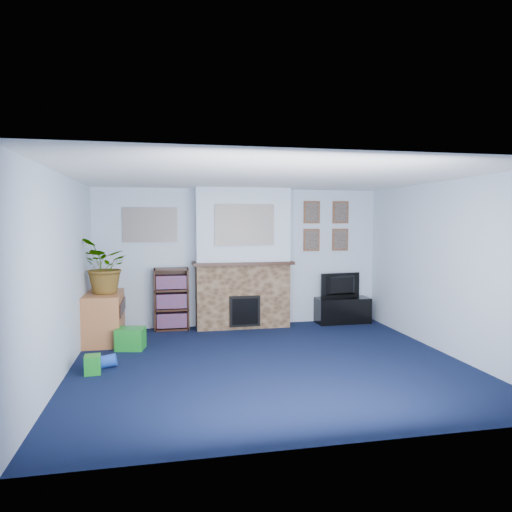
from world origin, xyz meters
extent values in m
cube|color=black|center=(0.00, 0.00, 0.00)|extent=(5.00, 4.50, 0.01)
cube|color=white|center=(0.00, 0.00, 2.40)|extent=(5.00, 4.50, 0.01)
cube|color=silver|center=(0.00, 2.25, 1.20)|extent=(5.00, 0.04, 2.40)
cube|color=silver|center=(0.00, -2.25, 1.20)|extent=(5.00, 0.04, 2.40)
cube|color=silver|center=(-2.50, 0.00, 1.20)|extent=(0.04, 4.50, 2.40)
cube|color=silver|center=(2.50, 0.00, 1.20)|extent=(0.04, 4.50, 2.40)
cube|color=brown|center=(0.00, 2.05, 0.55)|extent=(1.60, 0.40, 1.10)
cube|color=brown|center=(0.00, 2.05, 1.75)|extent=(1.60, 0.40, 1.30)
cube|color=brown|center=(0.00, 2.02, 1.12)|extent=(1.72, 0.50, 0.05)
cube|color=brown|center=(0.00, 1.84, 0.32)|extent=(0.52, 0.08, 0.52)
cube|color=brown|center=(0.00, 1.80, 0.32)|extent=(0.44, 0.02, 0.44)
cube|color=gray|center=(0.00, 1.84, 1.78)|extent=(1.00, 0.03, 0.68)
cube|color=gray|center=(-1.55, 2.23, 1.78)|extent=(0.90, 0.03, 0.58)
cube|color=brown|center=(1.30, 2.23, 2.00)|extent=(0.30, 0.03, 0.40)
cube|color=brown|center=(1.85, 2.23, 2.00)|extent=(0.30, 0.03, 0.40)
cube|color=brown|center=(1.30, 2.23, 1.50)|extent=(0.30, 0.03, 0.40)
cube|color=brown|center=(1.85, 2.23, 1.50)|extent=(0.30, 0.03, 0.40)
cube|color=black|center=(1.83, 2.03, 0.23)|extent=(0.96, 0.40, 0.46)
imported|color=black|center=(1.83, 2.05, 0.68)|extent=(0.77, 0.19, 0.44)
cube|color=black|center=(-1.21, 2.23, 0.53)|extent=(0.58, 0.02, 1.05)
cube|color=black|center=(-1.49, 2.10, 0.53)|extent=(0.03, 0.28, 1.05)
cube|color=black|center=(-0.94, 2.10, 0.53)|extent=(0.03, 0.28, 1.05)
cube|color=black|center=(-1.21, 2.10, 0.01)|extent=(0.56, 0.28, 0.03)
cube|color=black|center=(-1.21, 2.10, 0.35)|extent=(0.56, 0.28, 0.03)
cube|color=black|center=(-1.21, 2.10, 0.68)|extent=(0.56, 0.28, 0.03)
cube|color=black|center=(-1.21, 2.10, 1.04)|extent=(0.56, 0.28, 0.03)
cube|color=black|center=(-1.21, 2.09, 0.17)|extent=(0.50, 0.22, 0.24)
cube|color=black|center=(-1.21, 2.09, 0.50)|extent=(0.50, 0.22, 0.24)
cube|color=black|center=(-1.21, 2.09, 0.82)|extent=(0.50, 0.22, 0.22)
cube|color=#AB6437|center=(-2.24, 1.51, 0.35)|extent=(0.54, 0.96, 0.75)
imported|color=#26661E|center=(-2.19, 1.46, 1.17)|extent=(0.78, 0.86, 0.84)
cube|color=gold|center=(-0.01, 2.00, 1.22)|extent=(0.09, 0.05, 0.13)
cylinder|color=#B2BFC6|center=(0.29, 2.00, 1.23)|extent=(0.05, 0.05, 0.16)
sphere|color=gray|center=(-0.52, 2.00, 1.22)|extent=(0.11, 0.11, 0.11)
cylinder|color=#198C26|center=(0.74, 2.00, 1.21)|extent=(0.07, 0.07, 0.13)
cube|color=#198C26|center=(-1.81, 1.00, 0.14)|extent=(0.44, 0.38, 0.31)
sphere|color=red|center=(-1.86, 1.10, 0.09)|extent=(0.17, 0.17, 0.17)
cube|color=#198C26|center=(-2.19, -0.01, 0.11)|extent=(0.20, 0.20, 0.23)
cylinder|color=blue|center=(-2.10, 0.21, 0.07)|extent=(0.35, 0.16, 0.20)
camera|label=1|loc=(-1.31, -5.67, 1.84)|focal=32.00mm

